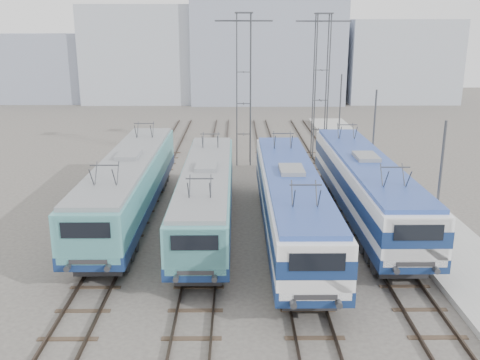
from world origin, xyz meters
The scene contains 15 objects.
ground centered at (0.00, 0.00, 0.00)m, with size 160.00×160.00×0.00m, color #514C47.
platform centered at (10.20, 8.00, 0.15)m, with size 4.00×70.00×0.30m, color #9E9E99.
locomotive_far_left centered at (-6.75, 8.37, 2.32)m, with size 2.96×18.69×3.52m.
locomotive_center_left centered at (-2.25, 6.85, 2.16)m, with size 2.74×17.30×3.26m.
locomotive_center_right centered at (2.25, 5.25, 2.35)m, with size 2.92×18.46×3.47m.
locomotive_far_right centered at (6.75, 8.04, 2.37)m, with size 2.94×18.58×3.49m.
catenary_tower_west centered at (0.00, 22.00, 6.64)m, with size 4.50×1.20×12.00m.
catenary_tower_east centered at (6.50, 24.00, 6.64)m, with size 4.50×1.20×12.00m.
mast_front centered at (8.60, 2.00, 3.50)m, with size 0.12×0.12×7.00m, color #3F4247.
mast_mid centered at (8.60, 14.00, 3.50)m, with size 0.12×0.12×7.00m, color #3F4247.
mast_rear centered at (8.60, 26.00, 3.50)m, with size 0.12×0.12×7.00m, color #3F4247.
building_west centered at (-14.00, 62.00, 7.00)m, with size 18.00×12.00×14.00m, color #A6AEBB.
building_center centered at (4.00, 62.00, 9.00)m, with size 22.00×14.00×18.00m, color #8B93A9.
building_east centered at (24.00, 62.00, 6.00)m, with size 16.00×12.00×12.00m, color #A6AEBB.
building_far_west centered at (-30.00, 62.00, 5.00)m, with size 14.00×10.00×10.00m, color #8B93A9.
Camera 1 is at (-0.61, -21.11, 10.93)m, focal length 40.00 mm.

